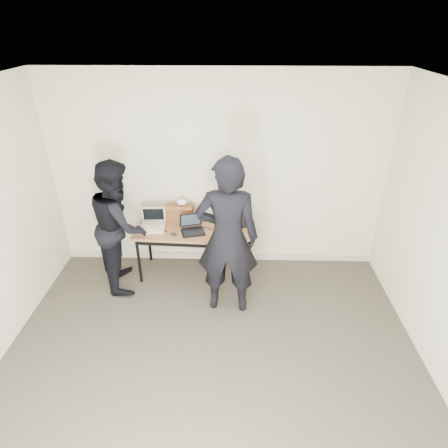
{
  "coord_description": "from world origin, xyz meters",
  "views": [
    {
      "loc": [
        0.21,
        -2.44,
        3.21
      ],
      "look_at": [
        0.1,
        1.6,
        0.95
      ],
      "focal_mm": 30.0,
      "sensor_mm": 36.0,
      "label": 1
    }
  ],
  "objects_px": {
    "desk": "(192,233)",
    "person_observer": "(120,225)",
    "equipment_box": "(239,218)",
    "laptop_right": "(228,220)",
    "leather_satchel": "(180,213)",
    "person_typist": "(227,238)",
    "laptop_center": "(192,228)",
    "laptop_beige": "(153,224)"
  },
  "relations": [
    {
      "from": "laptop_center",
      "to": "laptop_right",
      "type": "height_order",
      "value": "laptop_right"
    },
    {
      "from": "laptop_center",
      "to": "person_typist",
      "type": "xyz_separation_m",
      "value": [
        0.47,
        -0.61,
        0.22
      ]
    },
    {
      "from": "desk",
      "to": "person_observer",
      "type": "xyz_separation_m",
      "value": [
        -0.9,
        -0.18,
        0.21
      ]
    },
    {
      "from": "laptop_beige",
      "to": "laptop_center",
      "type": "distance_m",
      "value": 0.54
    },
    {
      "from": "laptop_beige",
      "to": "laptop_right",
      "type": "relative_size",
      "value": 0.84
    },
    {
      "from": "desk",
      "to": "equipment_box",
      "type": "relative_size",
      "value": 5.42
    },
    {
      "from": "laptop_center",
      "to": "laptop_right",
      "type": "distance_m",
      "value": 0.52
    },
    {
      "from": "leather_satchel",
      "to": "person_observer",
      "type": "distance_m",
      "value": 0.83
    },
    {
      "from": "laptop_right",
      "to": "desk",
      "type": "bearing_deg",
      "value": -177.69
    },
    {
      "from": "person_typist",
      "to": "laptop_right",
      "type": "bearing_deg",
      "value": -87.49
    },
    {
      "from": "desk",
      "to": "person_observer",
      "type": "bearing_deg",
      "value": -165.69
    },
    {
      "from": "laptop_center",
      "to": "person_observer",
      "type": "xyz_separation_m",
      "value": [
        -0.91,
        -0.13,
        0.1
      ]
    },
    {
      "from": "laptop_beige",
      "to": "laptop_right",
      "type": "bearing_deg",
      "value": 3.81
    },
    {
      "from": "equipment_box",
      "to": "laptop_right",
      "type": "bearing_deg",
      "value": -168.35
    },
    {
      "from": "person_typist",
      "to": "person_observer",
      "type": "relative_size",
      "value": 1.14
    },
    {
      "from": "laptop_beige",
      "to": "leather_satchel",
      "type": "distance_m",
      "value": 0.4
    },
    {
      "from": "equipment_box",
      "to": "laptop_beige",
      "type": "bearing_deg",
      "value": -171.67
    },
    {
      "from": "equipment_box",
      "to": "laptop_center",
      "type": "bearing_deg",
      "value": -158.67
    },
    {
      "from": "laptop_center",
      "to": "equipment_box",
      "type": "height_order",
      "value": "laptop_center"
    },
    {
      "from": "desk",
      "to": "laptop_right",
      "type": "relative_size",
      "value": 3.79
    },
    {
      "from": "leather_satchel",
      "to": "person_observer",
      "type": "height_order",
      "value": "person_observer"
    },
    {
      "from": "desk",
      "to": "person_observer",
      "type": "height_order",
      "value": "person_observer"
    },
    {
      "from": "laptop_right",
      "to": "leather_satchel",
      "type": "xyz_separation_m",
      "value": [
        -0.66,
        0.07,
        0.07
      ]
    },
    {
      "from": "laptop_right",
      "to": "equipment_box",
      "type": "relative_size",
      "value": 1.43
    },
    {
      "from": "laptop_center",
      "to": "person_observer",
      "type": "distance_m",
      "value": 0.93
    },
    {
      "from": "laptop_beige",
      "to": "leather_satchel",
      "type": "height_order",
      "value": "laptop_beige"
    },
    {
      "from": "desk",
      "to": "person_observer",
      "type": "relative_size",
      "value": 0.88
    },
    {
      "from": "laptop_beige",
      "to": "equipment_box",
      "type": "relative_size",
      "value": 1.2
    },
    {
      "from": "leather_satchel",
      "to": "desk",
      "type": "bearing_deg",
      "value": -48.55
    },
    {
      "from": "laptop_beige",
      "to": "equipment_box",
      "type": "xyz_separation_m",
      "value": [
        1.15,
        0.17,
        0.03
      ]
    },
    {
      "from": "laptop_beige",
      "to": "desk",
      "type": "bearing_deg",
      "value": -6.65
    },
    {
      "from": "laptop_center",
      "to": "equipment_box",
      "type": "xyz_separation_m",
      "value": [
        0.62,
        0.24,
        0.03
      ]
    },
    {
      "from": "desk",
      "to": "person_typist",
      "type": "distance_m",
      "value": 0.89
    },
    {
      "from": "desk",
      "to": "laptop_beige",
      "type": "bearing_deg",
      "value": -179.56
    },
    {
      "from": "desk",
      "to": "person_typist",
      "type": "bearing_deg",
      "value": -50.67
    },
    {
      "from": "desk",
      "to": "equipment_box",
      "type": "xyz_separation_m",
      "value": [
        0.63,
        0.19,
        0.14
      ]
    },
    {
      "from": "laptop_center",
      "to": "person_typist",
      "type": "height_order",
      "value": "person_typist"
    },
    {
      "from": "laptop_right",
      "to": "leather_satchel",
      "type": "bearing_deg",
      "value": 158.14
    },
    {
      "from": "equipment_box",
      "to": "person_typist",
      "type": "distance_m",
      "value": 0.89
    },
    {
      "from": "desk",
      "to": "laptop_beige",
      "type": "distance_m",
      "value": 0.53
    },
    {
      "from": "laptop_beige",
      "to": "equipment_box",
      "type": "distance_m",
      "value": 1.16
    },
    {
      "from": "equipment_box",
      "to": "person_observer",
      "type": "distance_m",
      "value": 1.58
    }
  ]
}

